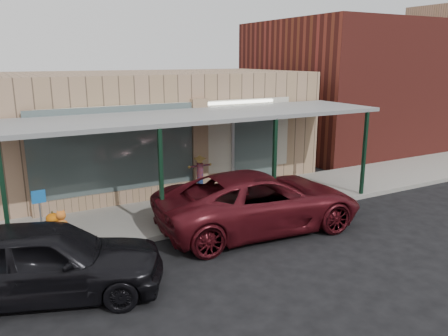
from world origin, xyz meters
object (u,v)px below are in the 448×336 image
barrel_pumpkin (54,229)px  parked_sedan (46,260)px  car_maroon (260,201)px  handicap_sign (40,212)px  barrel_scarecrow (200,182)px

barrel_pumpkin → parked_sedan: 2.76m
parked_sedan → car_maroon: size_ratio=0.85×
handicap_sign → parked_sedan: (-0.15, -2.05, -0.34)m
barrel_scarecrow → barrel_pumpkin: 5.11m
handicap_sign → parked_sedan: size_ratio=0.31×
barrel_scarecrow → parked_sedan: (-5.37, -4.12, 0.16)m
barrel_pumpkin → car_maroon: bearing=-17.3°
barrel_scarecrow → car_maroon: size_ratio=0.24×
barrel_pumpkin → barrel_scarecrow: bearing=16.2°
handicap_sign → parked_sedan: bearing=-96.8°
handicap_sign → parked_sedan: handicap_sign is taller
barrel_scarecrow → parked_sedan: bearing=-142.4°
barrel_pumpkin → car_maroon: (5.30, -1.65, 0.41)m
barrel_pumpkin → car_maroon: size_ratio=0.13×
handicap_sign → barrel_scarecrow: bearing=18.9°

